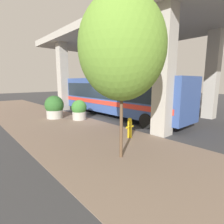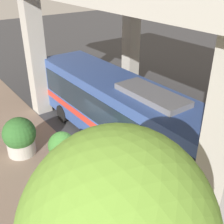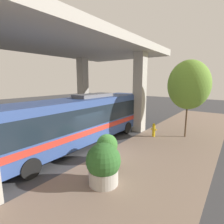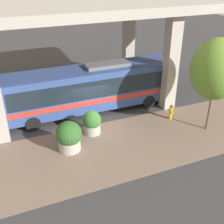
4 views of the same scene
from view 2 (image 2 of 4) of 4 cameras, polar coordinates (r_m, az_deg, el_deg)
The scene contains 6 objects.
ground_plane at distance 13.13m, azimuth -5.07°, elevation -9.94°, with size 80.00×80.00×0.00m, color #38383A.
sidewalk_strip at distance 12.24m, azimuth -17.47°, elevation -14.61°, with size 6.00×40.00×0.02m.
overpass at distance 12.96m, azimuth 9.88°, elevation 21.07°, with size 9.40×20.00×7.50m.
bus at distance 12.77m, azimuth 3.66°, elevation -0.71°, with size 2.68×12.82×3.55m.
planter_front at distance 12.72m, azimuth -10.11°, elevation -7.35°, with size 1.19×1.19×1.58m.
planter_middle at distance 13.75m, azimuth -18.21°, elevation -4.82°, with size 1.53×1.53×1.87m.
Camera 2 is at (-5.22, -9.00, 8.01)m, focal length 45.00 mm.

